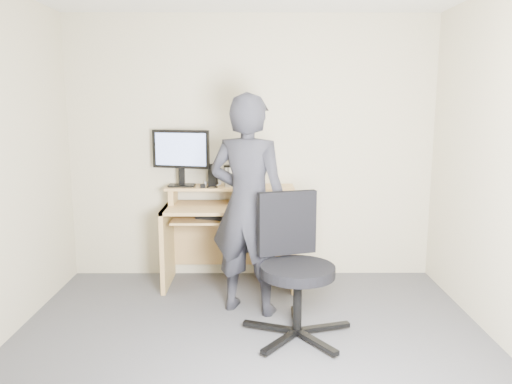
{
  "coord_description": "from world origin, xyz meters",
  "views": [
    {
      "loc": [
        0.02,
        -3.04,
        1.67
      ],
      "look_at": [
        0.04,
        1.05,
        0.95
      ],
      "focal_mm": 35.0,
      "sensor_mm": 36.0,
      "label": 1
    }
  ],
  "objects_px": {
    "desk": "(230,225)",
    "person": "(248,205)",
    "monitor": "(181,153)",
    "office_chair": "(294,261)"
  },
  "relations": [
    {
      "from": "desk",
      "to": "person",
      "type": "relative_size",
      "value": 0.68
    },
    {
      "from": "desk",
      "to": "monitor",
      "type": "distance_m",
      "value": 0.82
    },
    {
      "from": "office_chair",
      "to": "person",
      "type": "bearing_deg",
      "value": 113.46
    },
    {
      "from": "monitor",
      "to": "desk",
      "type": "bearing_deg",
      "value": 8.03
    },
    {
      "from": "monitor",
      "to": "office_chair",
      "type": "xyz_separation_m",
      "value": [
        0.97,
        -1.15,
        -0.67
      ]
    },
    {
      "from": "monitor",
      "to": "office_chair",
      "type": "height_order",
      "value": "monitor"
    },
    {
      "from": "desk",
      "to": "office_chair",
      "type": "relative_size",
      "value": 1.19
    },
    {
      "from": "monitor",
      "to": "person",
      "type": "relative_size",
      "value": 0.31
    },
    {
      "from": "office_chair",
      "to": "person",
      "type": "height_order",
      "value": "person"
    },
    {
      "from": "monitor",
      "to": "person",
      "type": "xyz_separation_m",
      "value": [
        0.63,
        -0.74,
        -0.35
      ]
    }
  ]
}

